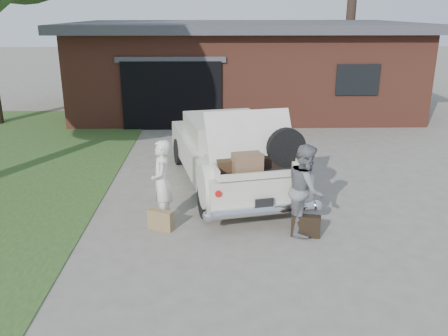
{
  "coord_description": "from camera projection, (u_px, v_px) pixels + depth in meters",
  "views": [
    {
      "loc": [
        -0.2,
        -7.29,
        3.74
      ],
      "look_at": [
        0.0,
        0.6,
        1.1
      ],
      "focal_mm": 38.0,
      "sensor_mm": 36.0,
      "label": 1
    }
  ],
  "objects": [
    {
      "name": "suitcase_right",
      "position": [
        306.0,
        226.0,
        8.18
      ],
      "size": [
        0.52,
        0.26,
        0.39
      ],
      "primitive_type": "cube",
      "rotation": [
        0.0,
        0.0,
        -0.21
      ],
      "color": "black",
      "rests_on": "ground"
    },
    {
      "name": "ground",
      "position": [
        225.0,
        240.0,
        8.1
      ],
      "size": [
        90.0,
        90.0,
        0.0
      ],
      "primitive_type": "plane",
      "color": "gray",
      "rests_on": "ground"
    },
    {
      "name": "house",
      "position": [
        242.0,
        66.0,
        18.47
      ],
      "size": [
        12.8,
        7.8,
        3.3
      ],
      "color": "brown",
      "rests_on": "ground"
    },
    {
      "name": "sedan",
      "position": [
        230.0,
        152.0,
        10.47
      ],
      "size": [
        2.98,
        5.38,
        1.95
      ],
      "rotation": [
        0.0,
        0.0,
        0.21
      ],
      "color": "silver",
      "rests_on": "ground"
    },
    {
      "name": "woman_left",
      "position": [
        162.0,
        182.0,
        8.57
      ],
      "size": [
        0.43,
        0.6,
        1.55
      ],
      "primitive_type": "imported",
      "rotation": [
        0.0,
        0.0,
        -1.46
      ],
      "color": "white",
      "rests_on": "ground"
    },
    {
      "name": "woman_right",
      "position": [
        305.0,
        189.0,
        8.18
      ],
      "size": [
        0.69,
        0.84,
        1.6
      ],
      "primitive_type": "imported",
      "rotation": [
        0.0,
        0.0,
        1.45
      ],
      "color": "slate",
      "rests_on": "ground"
    },
    {
      "name": "suitcase_left",
      "position": [
        161.0,
        220.0,
        8.44
      ],
      "size": [
        0.49,
        0.33,
        0.36
      ],
      "primitive_type": "cube",
      "rotation": [
        0.0,
        0.0,
        -0.43
      ],
      "color": "#94754B",
      "rests_on": "ground"
    }
  ]
}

